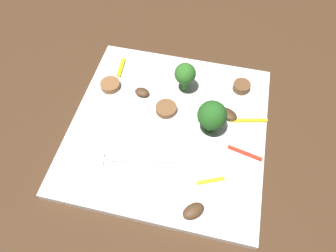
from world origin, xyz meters
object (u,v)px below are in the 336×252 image
object	(u,v)px
sausage_slice_1	(166,109)
pepper_strip_3	(121,68)
pepper_strip_1	(249,121)
sausage_slice_2	(110,85)
broccoli_floret_1	(185,74)
broccoli_floret_0	(212,116)
plate	(168,128)
mushroom_0	(193,211)
fork	(132,160)
pepper_strip_2	(211,181)
sausage_slice_0	(242,87)
pepper_strip_0	(245,153)
mushroom_2	(228,114)
mushroom_1	(142,92)

from	to	relation	value
sausage_slice_1	pepper_strip_3	world-z (taller)	sausage_slice_1
pepper_strip_1	sausage_slice_2	bearing A→B (deg)	-4.32
broccoli_floret_1	pepper_strip_1	distance (m)	0.12
broccoli_floret_0	pepper_strip_1	distance (m)	0.07
sausage_slice_2	plate	bearing A→B (deg)	154.07
plate	sausage_slice_2	xyz separation A→B (m)	(0.11, -0.05, 0.01)
broccoli_floret_1	mushroom_0	bearing A→B (deg)	104.57
plate	fork	distance (m)	0.08
fork	mushroom_0	distance (m)	0.11
sausage_slice_1	broccoli_floret_1	bearing A→B (deg)	-111.29
fork	pepper_strip_2	bearing A→B (deg)	165.20
sausage_slice_0	pepper_strip_0	distance (m)	0.12
sausage_slice_0	mushroom_0	bearing A→B (deg)	79.71
mushroom_2	pepper_strip_2	size ratio (longest dim) A/B	0.81
plate	broccoli_floret_1	distance (m)	0.09
broccoli_floret_0	sausage_slice_2	distance (m)	0.18
pepper_strip_2	plate	bearing A→B (deg)	-44.06
broccoli_floret_0	mushroom_0	xyz separation A→B (m)	(0.00, 0.13, -0.03)
mushroom_0	pepper_strip_2	size ratio (longest dim) A/B	0.78
sausage_slice_2	mushroom_1	distance (m)	0.06
sausage_slice_2	mushroom_2	world-z (taller)	same
mushroom_1	pepper_strip_2	xyz separation A→B (m)	(-0.13, 0.13, -0.00)
pepper_strip_3	broccoli_floret_0	bearing A→B (deg)	152.10
fork	sausage_slice_0	bearing A→B (deg)	-141.45
sausage_slice_0	sausage_slice_2	xyz separation A→B (m)	(0.21, 0.05, -0.00)
pepper_strip_0	pepper_strip_1	distance (m)	0.06
pepper_strip_2	broccoli_floret_1	bearing A→B (deg)	-65.92
fork	pepper_strip_1	world-z (taller)	same
sausage_slice_1	sausage_slice_0	bearing A→B (deg)	-147.42
fork	pepper_strip_1	xyz separation A→B (m)	(-0.16, -0.11, 0.00)
broccoli_floret_0	pepper_strip_1	size ratio (longest dim) A/B	1.03
broccoli_floret_1	mushroom_2	xyz separation A→B (m)	(-0.08, 0.04, -0.03)
plate	pepper_strip_0	size ratio (longest dim) A/B	5.78
mushroom_1	pepper_strip_3	world-z (taller)	mushroom_1
fork	pepper_strip_0	world-z (taller)	same
sausage_slice_1	pepper_strip_0	size ratio (longest dim) A/B	0.65
fork	sausage_slice_0	size ratio (longest dim) A/B	6.34
pepper_strip_1	pepper_strip_0	bearing A→B (deg)	89.22
plate	mushroom_0	world-z (taller)	mushroom_0
fork	pepper_strip_1	distance (m)	0.19
fork	mushroom_2	size ratio (longest dim) A/B	5.62
sausage_slice_2	pepper_strip_0	bearing A→B (deg)	161.78
fork	sausage_slice_0	world-z (taller)	sausage_slice_0
broccoli_floret_1	mushroom_1	bearing A→B (deg)	21.26
mushroom_0	sausage_slice_0	bearing A→B (deg)	-100.29
broccoli_floret_1	mushroom_0	distance (m)	0.21
sausage_slice_2	pepper_strip_1	world-z (taller)	sausage_slice_2
sausage_slice_0	sausage_slice_1	world-z (taller)	sausage_slice_0
mushroom_2	pepper_strip_1	size ratio (longest dim) A/B	0.55
broccoli_floret_0	sausage_slice_0	xyz separation A→B (m)	(-0.04, -0.09, -0.03)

